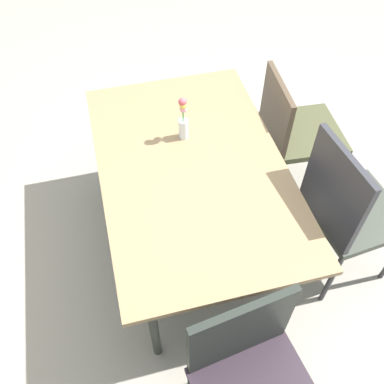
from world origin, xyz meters
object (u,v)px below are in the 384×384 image
at_px(dining_table, 192,172).
at_px(chair_end_left, 252,379).
at_px(chair_near_right, 294,128).
at_px(chair_near_left, 346,207).
at_px(flower_vase, 183,118).

relative_size(dining_table, chair_end_left, 1.62).
relative_size(chair_near_right, chair_near_left, 0.87).
bearing_deg(flower_vase, chair_end_left, 179.09).
height_order(dining_table, flower_vase, flower_vase).
xyz_separation_m(dining_table, chair_end_left, (-1.02, 0.01, -0.13)).
height_order(chair_near_right, chair_end_left, chair_end_left).
bearing_deg(dining_table, chair_near_left, -115.15).
xyz_separation_m(chair_end_left, chair_near_left, (0.67, -0.74, 0.03)).
height_order(chair_end_left, chair_near_left, chair_near_left).
relative_size(dining_table, chair_near_left, 1.49).
distance_m(chair_end_left, chair_near_left, 1.00).
distance_m(dining_table, chair_near_left, 0.82).
relative_size(chair_near_left, flower_vase, 3.87).
xyz_separation_m(dining_table, chair_near_right, (0.34, -0.74, -0.16)).
bearing_deg(chair_end_left, chair_near_right, -127.16).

